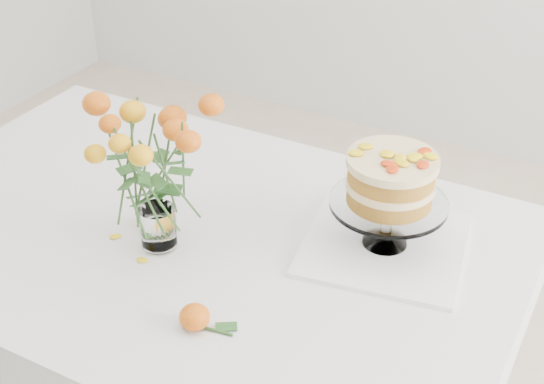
{
  "coord_description": "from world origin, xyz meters",
  "views": [
    {
      "loc": [
        0.8,
        -1.1,
        1.72
      ],
      "look_at": [
        0.19,
        0.03,
        0.89
      ],
      "focal_mm": 50.0,
      "sensor_mm": 36.0,
      "label": 1
    }
  ],
  "objects": [
    {
      "name": "table",
      "position": [
        0.0,
        0.0,
        0.67
      ],
      "size": [
        1.43,
        0.93,
        0.76
      ],
      "color": "tan",
      "rests_on": "ground"
    },
    {
      "name": "stray_petal_b",
      "position": [
        -0.02,
        -0.14,
        0.76
      ],
      "size": [
        0.03,
        0.02,
        0.0
      ],
      "primitive_type": "ellipsoid",
      "color": "yellow",
      "rests_on": "table"
    },
    {
      "name": "loose_rose_far",
      "position": [
        0.18,
        -0.25,
        0.78
      ],
      "size": [
        0.1,
        0.06,
        0.05
      ],
      "rotation": [
        0.0,
        0.0,
        0.15
      ],
      "color": "red",
      "rests_on": "table"
    },
    {
      "name": "napkin",
      "position": [
        0.4,
        0.14,
        0.76
      ],
      "size": [
        0.38,
        0.38,
        0.01
      ],
      "primitive_type": "cube",
      "rotation": [
        0.0,
        0.0,
        0.16
      ],
      "color": "white",
      "rests_on": "table"
    },
    {
      "name": "rose_vase",
      "position": [
        -0.02,
        -0.08,
        0.98
      ],
      "size": [
        0.32,
        0.32,
        0.38
      ],
      "rotation": [
        0.0,
        0.0,
        -0.35
      ],
      "color": "silver",
      "rests_on": "table"
    },
    {
      "name": "loose_rose_near",
      "position": [
        -0.08,
        -0.03,
        0.77
      ],
      "size": [
        0.08,
        0.04,
        0.04
      ],
      "rotation": [
        0.0,
        0.0,
        -0.13
      ],
      "color": "#FDA216",
      "rests_on": "table"
    },
    {
      "name": "stray_petal_a",
      "position": [
        -0.12,
        -0.1,
        0.76
      ],
      "size": [
        0.03,
        0.02,
        0.0
      ],
      "primitive_type": "ellipsoid",
      "color": "yellow",
      "rests_on": "table"
    },
    {
      "name": "cake_stand",
      "position": [
        0.4,
        0.14,
        0.91
      ],
      "size": [
        0.24,
        0.24,
        0.22
      ],
      "rotation": [
        0.0,
        0.0,
        0.34
      ],
      "color": "silver",
      "rests_on": "napkin"
    }
  ]
}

